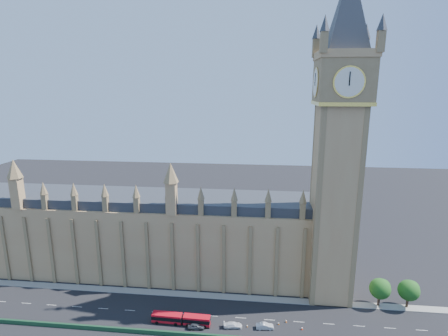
# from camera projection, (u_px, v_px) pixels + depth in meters

# --- Properties ---
(ground) EXTENTS (400.00, 400.00, 0.00)m
(ground) POSITION_uv_depth(u_px,v_px,m) (198.00, 315.00, 98.53)
(ground) COLOR black
(ground) RESTS_ON ground
(palace_westminster) EXTENTS (120.00, 20.00, 28.00)m
(palace_westminster) POSITION_uv_depth(u_px,v_px,m) (137.00, 234.00, 119.30)
(palace_westminster) COLOR #AB8053
(palace_westminster) RESTS_ON ground
(elizabeth_tower) EXTENTS (20.59, 20.59, 105.00)m
(elizabeth_tower) POSITION_uv_depth(u_px,v_px,m) (340.00, 118.00, 95.88)
(elizabeth_tower) COLOR #AB8053
(elizabeth_tower) RESTS_ON ground
(bridge_parapet) EXTENTS (160.00, 0.60, 1.20)m
(bridge_parapet) POSITION_uv_depth(u_px,v_px,m) (192.00, 335.00, 89.67)
(bridge_parapet) COLOR #1E4C2D
(bridge_parapet) RESTS_ON ground
(kerb_north) EXTENTS (160.00, 3.00, 0.16)m
(kerb_north) POSITION_uv_depth(u_px,v_px,m) (204.00, 295.00, 107.71)
(kerb_north) COLOR gray
(kerb_north) RESTS_ON ground
(tree_east_near) EXTENTS (6.00, 6.00, 8.50)m
(tree_east_near) POSITION_uv_depth(u_px,v_px,m) (381.00, 288.00, 101.63)
(tree_east_near) COLOR #382619
(tree_east_near) RESTS_ON ground
(tree_east_far) EXTENTS (6.00, 6.00, 8.50)m
(tree_east_far) POSITION_uv_depth(u_px,v_px,m) (409.00, 290.00, 100.81)
(tree_east_far) COLOR #382619
(tree_east_far) RESTS_ON ground
(red_bus) EXTENTS (16.06, 2.91, 2.72)m
(red_bus) POSITION_uv_depth(u_px,v_px,m) (181.00, 319.00, 94.59)
(red_bus) COLOR red
(red_bus) RESTS_ON ground
(car_grey) EXTENTS (4.62, 2.21, 1.52)m
(car_grey) POSITION_uv_depth(u_px,v_px,m) (196.00, 326.00, 92.75)
(car_grey) COLOR #43464B
(car_grey) RESTS_ON ground
(car_silver) EXTENTS (4.80, 2.06, 1.54)m
(car_silver) POSITION_uv_depth(u_px,v_px,m) (265.00, 326.00, 92.80)
(car_silver) COLOR #B3B7BB
(car_silver) RESTS_ON ground
(car_white) EXTENTS (5.21, 2.64, 1.45)m
(car_white) POSITION_uv_depth(u_px,v_px,m) (233.00, 325.00, 93.24)
(car_white) COLOR silver
(car_white) RESTS_ON ground
(cone_a) EXTENTS (0.46, 0.46, 0.64)m
(cone_a) POSITION_uv_depth(u_px,v_px,m) (279.00, 323.00, 94.49)
(cone_a) COLOR black
(cone_a) RESTS_ON ground
(cone_b) EXTENTS (0.49, 0.49, 0.62)m
(cone_b) POSITION_uv_depth(u_px,v_px,m) (247.00, 326.00, 93.56)
(cone_b) COLOR black
(cone_b) RESTS_ON ground
(cone_c) EXTENTS (0.49, 0.49, 0.77)m
(cone_c) POSITION_uv_depth(u_px,v_px,m) (302.00, 328.00, 92.49)
(cone_c) COLOR black
(cone_c) RESTS_ON ground
(cone_d) EXTENTS (0.48, 0.48, 0.73)m
(cone_d) POSITION_uv_depth(u_px,v_px,m) (286.00, 321.00, 95.45)
(cone_d) COLOR black
(cone_d) RESTS_ON ground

